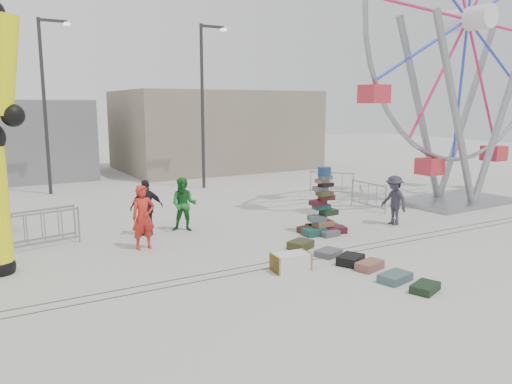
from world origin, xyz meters
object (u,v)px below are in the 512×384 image
barricade_dummy_b (45,230)px  ferris_wheel (466,44)px  lamp_post_left (46,98)px  pedestrian_red (143,217)px  pedestrian_grey (394,200)px  barricade_dummy_c (42,226)px  pedestrian_green (184,204)px  lamp_post_right (204,98)px  barricade_wheel_front (368,196)px  steamer_trunk (291,262)px  suitcase_tower (322,215)px  barricade_wheel_back (331,183)px  pedestrian_black (147,207)px

barricade_dummy_b → ferris_wheel: bearing=-14.7°
lamp_post_left → pedestrian_red: 11.64m
pedestrian_red → pedestrian_grey: pedestrian_red is taller
barricade_dummy_c → pedestrian_green: (4.33, -0.66, 0.35)m
lamp_post_left → pedestrian_grey: bearing=-53.0°
lamp_post_right → lamp_post_left: size_ratio=1.00×
pedestrian_grey → ferris_wheel: bearing=107.9°
lamp_post_left → ferris_wheel: (14.59, -11.06, 2.09)m
barricade_wheel_front → ferris_wheel: bearing=-101.7°
barricade_wheel_front → pedestrian_green: pedestrian_green is taller
pedestrian_grey → steamer_trunk: bearing=-67.1°
lamp_post_right → ferris_wheel: ferris_wheel is taller
suitcase_tower → ferris_wheel: bearing=14.0°
steamer_trunk → barricade_dummy_c: size_ratio=0.48×
ferris_wheel → barricade_dummy_c: bearing=170.7°
pedestrian_red → barricade_dummy_c: bearing=140.8°
lamp_post_left → barricade_wheel_back: bearing=-31.5°
pedestrian_red → barricade_dummy_b: bearing=147.7°
pedestrian_black → pedestrian_grey: size_ratio=1.03×
barricade_dummy_c → pedestrian_black: 3.17m
steamer_trunk → barricade_dummy_c: (-5.15, 5.80, 0.33)m
barricade_wheel_front → pedestrian_grey: (-1.07, -2.45, 0.32)m
ferris_wheel → pedestrian_black: ferris_wheel is taller
barricade_dummy_b → pedestrian_grey: bearing=-24.7°
barricade_wheel_back → pedestrian_black: bearing=-113.5°
suitcase_tower → barricade_dummy_b: size_ratio=1.10×
barricade_dummy_c → pedestrian_green: bearing=-19.0°
barricade_wheel_back → pedestrian_grey: (-1.77, -5.68, 0.32)m
steamer_trunk → barricade_dummy_b: barricade_dummy_b is taller
lamp_post_left → pedestrian_red: (0.94, -11.05, -3.54)m
lamp_post_left → barricade_wheel_back: size_ratio=4.00×
lamp_post_right → pedestrian_grey: lamp_post_right is taller
pedestrian_black → barricade_dummy_b: bearing=3.4°
pedestrian_grey → lamp_post_right: bearing=-165.2°
lamp_post_right → suitcase_tower: 10.93m
steamer_trunk → barricade_dummy_b: (-5.12, 5.33, 0.33)m
barricade_dummy_b → lamp_post_right: bearing=32.1°
ferris_wheel → lamp_post_left: bearing=140.7°
lamp_post_left → pedestrian_grey: (9.44, -12.55, -3.61)m
barricade_dummy_c → barricade_wheel_back: (12.79, 2.15, 0.00)m
barricade_dummy_c → suitcase_tower: bearing=-31.7°
lamp_post_left → pedestrian_grey: lamp_post_left is taller
suitcase_tower → steamer_trunk: (-3.00, -2.60, -0.39)m
lamp_post_left → barricade_wheel_front: (10.51, -10.09, -3.93)m
lamp_post_left → barricade_dummy_c: size_ratio=4.00×
ferris_wheel → pedestrian_black: bearing=171.3°
barricade_dummy_b → barricade_dummy_c: size_ratio=1.00×
lamp_post_left → steamer_trunk: size_ratio=8.41×
lamp_post_right → pedestrian_red: 11.45m
lamp_post_right → suitcase_tower: lamp_post_right is taller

